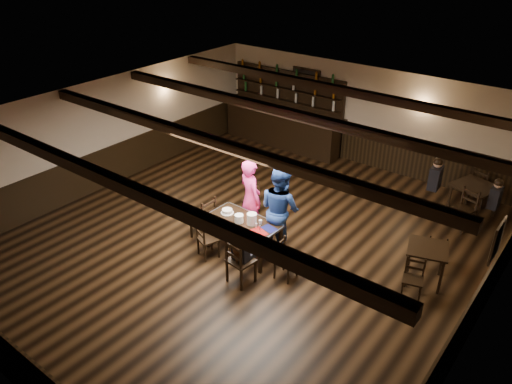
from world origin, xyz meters
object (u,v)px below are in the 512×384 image
Objects in this scene: chair_near_right at (238,259)px; man_blue at (280,209)px; bar_counter at (283,122)px; woman_pink at (250,199)px; dining_table at (244,224)px; cake at (227,211)px; chair_near_left at (205,237)px.

man_blue is (-0.06, 1.40, 0.38)m from chair_near_right.
woman_pink is at bearing -62.82° from bar_counter.
man_blue reaches higher than chair_near_right.
man_blue is at bearing 48.71° from dining_table.
chair_near_left is at bearing -96.10° from cake.
cake is (-0.44, 0.03, 0.13)m from dining_table.
man_blue is at bearing 29.61° from cake.
chair_near_right is at bearing -62.07° from bar_counter.
man_blue is at bearing -55.74° from bar_counter.
dining_table is at bearing 139.26° from woman_pink.
man_blue is (0.78, -0.05, 0.06)m from woman_pink.
chair_near_left reaches higher than dining_table.
dining_table is 0.46m from cake.
dining_table is 0.82× the size of man_blue.
bar_counter is at bearing 110.22° from chair_near_left.
chair_near_left is 1.59m from man_blue.
man_blue is 5.49m from bar_counter.
woman_pink is 0.79m from man_blue.
chair_near_right is 0.54× the size of woman_pink.
cake is 0.07× the size of bar_counter.
dining_table is 1.01m from chair_near_right.
dining_table is at bearing 62.67° from man_blue.
dining_table is 0.87× the size of woman_pink.
chair_near_right is 1.45m from man_blue.
cake is at bearing 83.90° from chair_near_left.
chair_near_right is 1.71m from woman_pink.
dining_table is 0.39× the size of bar_counter.
cake is (-0.99, 0.87, 0.23)m from chair_near_right.
cake is at bearing -66.90° from bar_counter.
cake is (-0.15, -0.57, -0.09)m from woman_pink.
chair_near_right is at bearing 143.13° from woman_pink.
bar_counter is (-3.09, 4.53, -0.21)m from man_blue.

